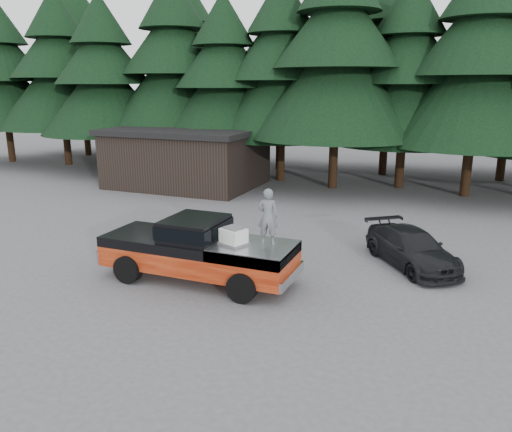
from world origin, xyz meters
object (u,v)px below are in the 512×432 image
at_px(pickup_truck, 199,259).
at_px(parked_car, 412,248).
at_px(air_compressor, 234,237).
at_px(man_on_bed, 268,217).
at_px(utility_building, 187,157).

bearing_deg(pickup_truck, parked_car, 32.58).
bearing_deg(air_compressor, parked_car, 61.22).
bearing_deg(pickup_truck, man_on_bed, 5.73).
relative_size(parked_car, utility_building, 0.48).
distance_m(man_on_bed, parked_car, 5.30).
xyz_separation_m(pickup_truck, parked_car, (5.80, 3.71, -0.07)).
height_order(pickup_truck, utility_building, utility_building).
height_order(pickup_truck, air_compressor, air_compressor).
bearing_deg(pickup_truck, utility_building, 120.94).
bearing_deg(utility_building, parked_car, -33.82).
xyz_separation_m(pickup_truck, utility_building, (-7.60, 12.68, 1.00)).
distance_m(man_on_bed, utility_building, 15.82).
relative_size(pickup_truck, utility_building, 0.71).
xyz_separation_m(man_on_bed, parked_car, (3.67, 3.49, -1.55)).
xyz_separation_m(parked_car, utility_building, (-13.40, 8.98, 1.08)).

